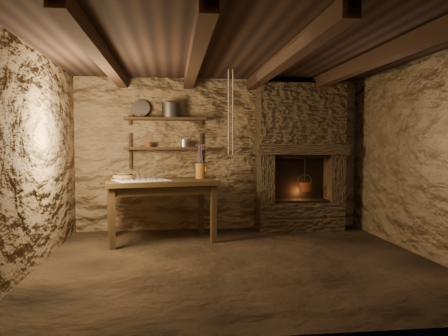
{
  "coord_description": "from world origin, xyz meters",
  "views": [
    {
      "loc": [
        -0.75,
        -4.94,
        1.35
      ],
      "look_at": [
        -0.06,
        0.9,
        1.04
      ],
      "focal_mm": 35.0,
      "sensor_mm": 36.0,
      "label": 1
    }
  ],
  "objects": [
    {
      "name": "drinking_glasses",
      "position": [
        -1.15,
        1.24,
        0.91
      ],
      "size": [
        0.22,
        0.07,
        0.09
      ],
      "primitive_type": null,
      "color": "white",
      "rests_on": "linen_cloth"
    },
    {
      "name": "tin_pan",
      "position": [
        -1.23,
        1.94,
        1.91
      ],
      "size": [
        0.3,
        0.17,
        0.28
      ],
      "primitive_type": "cylinder",
      "rotation": [
        1.26,
        0.0,
        -0.16
      ],
      "color": "#9FA09B",
      "rests_on": "shelf_upper"
    },
    {
      "name": "beam_far_right",
      "position": [
        1.5,
        0.0,
        2.31
      ],
      "size": [
        0.14,
        3.95,
        0.16
      ],
      "primitive_type": "cube",
      "color": "black",
      "rests_on": "ceiling"
    },
    {
      "name": "floor",
      "position": [
        0.0,
        0.0,
        0.0
      ],
      "size": [
        4.5,
        4.5,
        0.0
      ],
      "primitive_type": "plane",
      "color": "black",
      "rests_on": "ground"
    },
    {
      "name": "small_kettle",
      "position": [
        -0.56,
        1.84,
        1.37
      ],
      "size": [
        0.19,
        0.16,
        0.17
      ],
      "primitive_type": null,
      "rotation": [
        0.0,
        0.0,
        0.29
      ],
      "color": "#9FA09B",
      "rests_on": "shelf_lower"
    },
    {
      "name": "rusty_tin",
      "position": [
        -1.11,
        1.84,
        1.36
      ],
      "size": [
        0.09,
        0.09,
        0.08
      ],
      "primitive_type": "cylinder",
      "rotation": [
        0.0,
        0.0,
        -0.12
      ],
      "color": "#5B2A12",
      "rests_on": "shelf_lower"
    },
    {
      "name": "front_wall",
      "position": [
        0.0,
        -2.0,
        1.2
      ],
      "size": [
        4.5,
        0.04,
        2.4
      ],
      "primitive_type": "cube",
      "color": "#4B3623",
      "rests_on": "floor"
    },
    {
      "name": "shelf_upper",
      "position": [
        -0.85,
        1.84,
        1.75
      ],
      "size": [
        1.25,
        0.3,
        0.04
      ],
      "primitive_type": "cube",
      "color": "black",
      "rests_on": "back_wall"
    },
    {
      "name": "back_wall",
      "position": [
        0.0,
        2.0,
        1.2
      ],
      "size": [
        4.5,
        0.04,
        2.4
      ],
      "primitive_type": "cube",
      "color": "#4B3623",
      "rests_on": "floor"
    },
    {
      "name": "beam_mid_right",
      "position": [
        0.5,
        0.0,
        2.31
      ],
      "size": [
        0.14,
        3.95,
        0.16
      ],
      "primitive_type": "cube",
      "color": "black",
      "rests_on": "ceiling"
    },
    {
      "name": "pewter_cutlery_row",
      "position": [
        -1.18,
        1.08,
        0.87
      ],
      "size": [
        0.62,
        0.43,
        0.01
      ],
      "primitive_type": null,
      "rotation": [
        0.0,
        0.0,
        0.4
      ],
      "color": "gray",
      "rests_on": "linen_cloth"
    },
    {
      "name": "ceiling",
      "position": [
        0.0,
        0.0,
        2.4
      ],
      "size": [
        4.5,
        4.0,
        0.04
      ],
      "primitive_type": "cube",
      "color": "black",
      "rests_on": "back_wall"
    },
    {
      "name": "stoneware_jug",
      "position": [
        -0.34,
        1.4,
        1.08
      ],
      "size": [
        0.17,
        0.17,
        0.5
      ],
      "rotation": [
        0.0,
        0.0,
        -0.22
      ],
      "color": "#B06422",
      "rests_on": "work_table"
    },
    {
      "name": "wooden_bowl",
      "position": [
        -1.45,
        1.35,
        0.9
      ],
      "size": [
        0.35,
        0.35,
        0.11
      ],
      "primitive_type": "ellipsoid",
      "rotation": [
        0.0,
        0.0,
        0.14
      ],
      "color": "olive",
      "rests_on": "work_table"
    },
    {
      "name": "work_table",
      "position": [
        -0.92,
        1.23,
        0.46
      ],
      "size": [
        1.63,
        1.11,
        0.86
      ],
      "rotation": [
        0.0,
        0.0,
        0.18
      ],
      "color": "black",
      "rests_on": "floor"
    },
    {
      "name": "left_wall",
      "position": [
        -2.25,
        0.0,
        1.2
      ],
      "size": [
        0.04,
        4.0,
        2.4
      ],
      "primitive_type": "cube",
      "color": "#4B3623",
      "rests_on": "floor"
    },
    {
      "name": "iron_stockpot",
      "position": [
        -0.77,
        1.84,
        1.87
      ],
      "size": [
        0.28,
        0.28,
        0.2
      ],
      "primitive_type": "cylinder",
      "rotation": [
        0.0,
        0.0,
        -0.02
      ],
      "color": "#332F2D",
      "rests_on": "shelf_upper"
    },
    {
      "name": "beam_mid_left",
      "position": [
        -0.5,
        0.0,
        2.31
      ],
      "size": [
        0.14,
        3.95,
        0.16
      ],
      "primitive_type": "cube",
      "color": "black",
      "rests_on": "ceiling"
    },
    {
      "name": "red_pot",
      "position": [
        1.32,
        1.72,
        0.7
      ],
      "size": [
        0.23,
        0.23,
        0.54
      ],
      "rotation": [
        0.0,
        0.0,
        0.14
      ],
      "color": "maroon",
      "rests_on": "hearth"
    },
    {
      "name": "linen_cloth",
      "position": [
        -1.18,
        1.11,
        0.86
      ],
      "size": [
        0.85,
        0.78,
        0.01
      ],
      "primitive_type": "cube",
      "rotation": [
        0.0,
        0.0,
        0.4
      ],
      "color": "white",
      "rests_on": "work_table"
    },
    {
      "name": "beam_far_left",
      "position": [
        -1.5,
        0.0,
        2.31
      ],
      "size": [
        0.14,
        3.95,
        0.16
      ],
      "primitive_type": "cube",
      "color": "black",
      "rests_on": "ceiling"
    },
    {
      "name": "hearth",
      "position": [
        1.25,
        1.77,
        1.23
      ],
      "size": [
        1.43,
        0.51,
        2.3
      ],
      "color": "#34281A",
      "rests_on": "floor"
    },
    {
      "name": "hanging_ropes",
      "position": [
        0.05,
        1.05,
        1.8
      ],
      "size": [
        0.08,
        0.08,
        1.2
      ],
      "primitive_type": null,
      "color": "tan",
      "rests_on": "ceiling"
    },
    {
      "name": "right_wall",
      "position": [
        2.25,
        0.0,
        1.2
      ],
      "size": [
        0.04,
        4.0,
        2.4
      ],
      "primitive_type": "cube",
      "color": "#4B3623",
      "rests_on": "floor"
    },
    {
      "name": "shelf_lower",
      "position": [
        -0.85,
        1.84,
        1.3
      ],
      "size": [
        1.25,
        0.3,
        0.04
      ],
      "primitive_type": "cube",
      "color": "black",
      "rests_on": "back_wall"
    }
  ]
}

